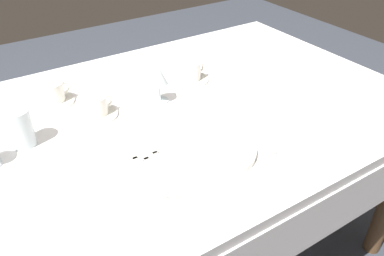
{
  "coord_description": "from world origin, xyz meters",
  "views": [
    {
      "loc": [
        -0.53,
        -1.01,
        1.45
      ],
      "look_at": [
        0.03,
        -0.15,
        0.76
      ],
      "focal_mm": 37.25,
      "sensor_mm": 36.0,
      "label": 1
    }
  ],
  "objects_px": {
    "wine_glass_left": "(159,77)",
    "coffee_cup_right": "(191,70)",
    "fork_salad": "(145,171)",
    "coffee_cup_left": "(52,92)",
    "fork_outer": "(164,163)",
    "dinner_knife": "(252,135)",
    "spoon_soup": "(253,126)",
    "drink_tumbler": "(21,130)",
    "fork_inner": "(156,171)",
    "dinner_plate": "(214,150)",
    "coffee_cup_far": "(96,105)"
  },
  "relations": [
    {
      "from": "dinner_knife",
      "to": "drink_tumbler",
      "type": "height_order",
      "value": "drink_tumbler"
    },
    {
      "from": "coffee_cup_right",
      "to": "fork_outer",
      "type": "bearing_deg",
      "value": -131.21
    },
    {
      "from": "fork_outer",
      "to": "coffee_cup_right",
      "type": "bearing_deg",
      "value": 48.79
    },
    {
      "from": "dinner_plate",
      "to": "fork_salad",
      "type": "xyz_separation_m",
      "value": [
        -0.21,
        0.03,
        -0.01
      ]
    },
    {
      "from": "spoon_soup",
      "to": "coffee_cup_left",
      "type": "bearing_deg",
      "value": 134.22
    },
    {
      "from": "dinner_plate",
      "to": "coffee_cup_right",
      "type": "distance_m",
      "value": 0.47
    },
    {
      "from": "wine_glass_left",
      "to": "coffee_cup_right",
      "type": "bearing_deg",
      "value": 22.78
    },
    {
      "from": "dinner_plate",
      "to": "wine_glass_left",
      "type": "xyz_separation_m",
      "value": [
        0.01,
        0.35,
        0.09
      ]
    },
    {
      "from": "dinner_knife",
      "to": "spoon_soup",
      "type": "bearing_deg",
      "value": 45.12
    },
    {
      "from": "fork_inner",
      "to": "coffee_cup_right",
      "type": "bearing_deg",
      "value": 47.31
    },
    {
      "from": "fork_inner",
      "to": "spoon_soup",
      "type": "relative_size",
      "value": 0.96
    },
    {
      "from": "coffee_cup_far",
      "to": "fork_inner",
      "type": "bearing_deg",
      "value": -86.06
    },
    {
      "from": "drink_tumbler",
      "to": "dinner_knife",
      "type": "bearing_deg",
      "value": -29.04
    },
    {
      "from": "coffee_cup_left",
      "to": "dinner_knife",
      "type": "bearing_deg",
      "value": -49.79
    },
    {
      "from": "coffee_cup_right",
      "to": "wine_glass_left",
      "type": "height_order",
      "value": "wine_glass_left"
    },
    {
      "from": "fork_outer",
      "to": "drink_tumbler",
      "type": "bearing_deg",
      "value": 134.67
    },
    {
      "from": "fork_salad",
      "to": "coffee_cup_left",
      "type": "bearing_deg",
      "value": 100.27
    },
    {
      "from": "fork_salad",
      "to": "coffee_cup_left",
      "type": "distance_m",
      "value": 0.52
    },
    {
      "from": "dinner_knife",
      "to": "fork_inner",
      "type": "bearing_deg",
      "value": 178.55
    },
    {
      "from": "coffee_cup_left",
      "to": "fork_outer",
      "type": "bearing_deg",
      "value": -73.15
    },
    {
      "from": "fork_inner",
      "to": "wine_glass_left",
      "type": "bearing_deg",
      "value": 59.28
    },
    {
      "from": "fork_salad",
      "to": "dinner_knife",
      "type": "distance_m",
      "value": 0.36
    },
    {
      "from": "fork_outer",
      "to": "fork_inner",
      "type": "bearing_deg",
      "value": -152.51
    },
    {
      "from": "dinner_knife",
      "to": "wine_glass_left",
      "type": "xyz_separation_m",
      "value": [
        -0.14,
        0.34,
        0.09
      ]
    },
    {
      "from": "dinner_plate",
      "to": "coffee_cup_right",
      "type": "height_order",
      "value": "coffee_cup_right"
    },
    {
      "from": "spoon_soup",
      "to": "coffee_cup_right",
      "type": "xyz_separation_m",
      "value": [
        0.01,
        0.38,
        0.04
      ]
    },
    {
      "from": "dinner_plate",
      "to": "coffee_cup_right",
      "type": "relative_size",
      "value": 2.36
    },
    {
      "from": "fork_inner",
      "to": "fork_salad",
      "type": "bearing_deg",
      "value": 149.96
    },
    {
      "from": "dinner_knife",
      "to": "coffee_cup_right",
      "type": "height_order",
      "value": "coffee_cup_right"
    },
    {
      "from": "wine_glass_left",
      "to": "drink_tumbler",
      "type": "relative_size",
      "value": 1.16
    },
    {
      "from": "dinner_plate",
      "to": "fork_salad",
      "type": "bearing_deg",
      "value": 171.08
    },
    {
      "from": "coffee_cup_left",
      "to": "coffee_cup_far",
      "type": "xyz_separation_m",
      "value": [
        0.09,
        -0.16,
        -0.0
      ]
    },
    {
      "from": "fork_inner",
      "to": "fork_outer",
      "type": "bearing_deg",
      "value": 27.49
    },
    {
      "from": "wine_glass_left",
      "to": "coffee_cup_far",
      "type": "bearing_deg",
      "value": 172.27
    },
    {
      "from": "fork_outer",
      "to": "spoon_soup",
      "type": "height_order",
      "value": "spoon_soup"
    },
    {
      "from": "fork_outer",
      "to": "fork_salad",
      "type": "xyz_separation_m",
      "value": [
        -0.06,
        -0.0,
        0.0
      ]
    },
    {
      "from": "coffee_cup_far",
      "to": "coffee_cup_left",
      "type": "bearing_deg",
      "value": 119.79
    },
    {
      "from": "spoon_soup",
      "to": "dinner_knife",
      "type": "bearing_deg",
      "value": -134.88
    },
    {
      "from": "wine_glass_left",
      "to": "coffee_cup_left",
      "type": "bearing_deg",
      "value": 148.39
    },
    {
      "from": "spoon_soup",
      "to": "coffee_cup_left",
      "type": "xyz_separation_m",
      "value": [
        -0.49,
        0.5,
        0.04
      ]
    },
    {
      "from": "dinner_plate",
      "to": "coffee_cup_left",
      "type": "distance_m",
      "value": 0.62
    },
    {
      "from": "coffee_cup_right",
      "to": "coffee_cup_far",
      "type": "bearing_deg",
      "value": -173.65
    },
    {
      "from": "dinner_knife",
      "to": "drink_tumbler",
      "type": "distance_m",
      "value": 0.69
    },
    {
      "from": "coffee_cup_right",
      "to": "drink_tumbler",
      "type": "distance_m",
      "value": 0.65
    },
    {
      "from": "dinner_plate",
      "to": "fork_inner",
      "type": "height_order",
      "value": "dinner_plate"
    },
    {
      "from": "wine_glass_left",
      "to": "fork_inner",
      "type": "bearing_deg",
      "value": -120.72
    },
    {
      "from": "fork_inner",
      "to": "spoon_soup",
      "type": "bearing_deg",
      "value": 4.09
    },
    {
      "from": "spoon_soup",
      "to": "coffee_cup_left",
      "type": "height_order",
      "value": "coffee_cup_left"
    },
    {
      "from": "coffee_cup_left",
      "to": "drink_tumbler",
      "type": "relative_size",
      "value": 0.91
    },
    {
      "from": "dinner_knife",
      "to": "coffee_cup_far",
      "type": "distance_m",
      "value": 0.52
    }
  ]
}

